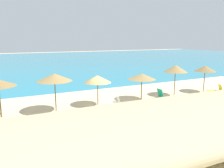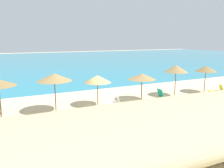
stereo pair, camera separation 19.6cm
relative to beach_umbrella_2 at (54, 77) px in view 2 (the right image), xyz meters
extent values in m
plane|color=beige|center=(3.87, -0.99, -2.58)|extent=(160.00, 160.00, 0.00)
cube|color=teal|center=(3.87, 40.48, -2.58)|extent=(160.00, 69.97, 0.01)
ellipsoid|color=#C9B586|center=(4.76, -8.16, -1.53)|extent=(50.30, 8.45, 2.11)
cylinder|color=brown|center=(-3.77, 0.22, -1.40)|extent=(0.09, 0.09, 2.36)
cylinder|color=brown|center=(0.00, 0.00, -1.36)|extent=(0.07, 0.07, 2.45)
cone|color=#9E7F4C|center=(0.00, 0.00, 0.00)|extent=(2.60, 2.60, 0.57)
cylinder|color=brown|center=(3.48, 0.07, -1.56)|extent=(0.08, 0.08, 2.04)
cone|color=#9E7F4C|center=(3.48, 0.07, -0.40)|extent=(2.23, 2.23, 0.58)
cylinder|color=brown|center=(7.65, -0.11, -1.58)|extent=(0.09, 0.09, 2.00)
cone|color=#9E7F4C|center=(7.65, -0.11, -0.47)|extent=(2.50, 2.50, 0.51)
cylinder|color=brown|center=(11.45, -0.16, -1.37)|extent=(0.08, 0.08, 2.42)
cone|color=#9E7F4C|center=(11.45, -0.16, 0.03)|extent=(2.24, 2.24, 0.68)
cylinder|color=brown|center=(15.18, -0.35, -1.44)|extent=(0.08, 0.08, 2.28)
cone|color=olive|center=(15.18, -0.35, -0.17)|extent=(2.15, 2.15, 0.57)
cube|color=yellow|center=(15.17, -1.67, -2.24)|extent=(1.39, 1.09, 0.07)
cube|color=yellow|center=(15.70, -1.93, -1.91)|extent=(0.49, 0.65, 0.65)
cylinder|color=silver|center=(14.80, -1.21, -2.43)|extent=(0.04, 0.04, 0.30)
cylinder|color=silver|center=(14.57, -1.67, -2.43)|extent=(0.04, 0.04, 0.30)
cylinder|color=silver|center=(15.76, -1.67, -2.43)|extent=(0.04, 0.04, 0.30)
cylinder|color=silver|center=(15.54, -2.13, -2.43)|extent=(0.04, 0.04, 0.30)
cube|color=white|center=(4.15, -1.01, -2.22)|extent=(1.42, 0.95, 0.07)
cube|color=white|center=(4.73, -1.18, -1.91)|extent=(0.33, 0.65, 0.63)
cylinder|color=silver|center=(3.68, -0.61, -2.42)|extent=(0.04, 0.04, 0.32)
cylinder|color=silver|center=(3.54, -1.12, -2.42)|extent=(0.04, 0.04, 0.32)
cylinder|color=silver|center=(4.75, -0.91, -2.42)|extent=(0.04, 0.04, 0.32)
cylinder|color=silver|center=(4.61, -1.42, -2.42)|extent=(0.04, 0.04, 0.32)
cube|color=#199972|center=(7.99, -1.65, -2.23)|extent=(1.27, 0.66, 0.07)
cube|color=#199972|center=(8.58, -1.64, -1.80)|extent=(0.33, 0.65, 0.83)
cylinder|color=silver|center=(7.45, -1.39, -2.42)|extent=(0.04, 0.04, 0.32)
cylinder|color=silver|center=(7.46, -1.94, -2.42)|extent=(0.04, 0.04, 0.32)
cylinder|color=silver|center=(8.52, -1.37, -2.42)|extent=(0.04, 0.04, 0.32)
cylinder|color=silver|center=(8.53, -1.92, -2.42)|extent=(0.04, 0.04, 0.32)
camera|label=1|loc=(-3.35, -16.65, 2.81)|focal=36.00mm
camera|label=2|loc=(-3.18, -16.73, 2.81)|focal=36.00mm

